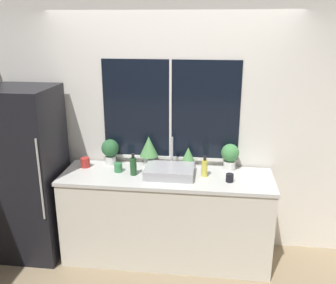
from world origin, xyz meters
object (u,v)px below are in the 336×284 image
object	(u,v)px
bottle_tall	(133,166)
mug_black	(230,178)
sink	(170,171)
soap_bottle	(205,168)
potted_plant_center_left	(149,148)
potted_plant_center_right	(188,158)
mug_green	(118,167)
potted_plant_far_right	(230,155)
mug_red	(85,162)
potted_plant_far_left	(110,150)
refrigerator	(28,174)

from	to	relation	value
bottle_tall	mug_black	world-z (taller)	bottle_tall
sink	soap_bottle	bearing A→B (deg)	3.51
potted_plant_center_left	potted_plant_center_right	xyz separation A→B (m)	(0.41, -0.00, -0.08)
sink	mug_black	xyz separation A→B (m)	(0.59, -0.08, -0.01)
mug_green	potted_plant_center_left	bearing A→B (deg)	35.38
potted_plant_far_right	mug_black	world-z (taller)	potted_plant_far_right
potted_plant_center_right	mug_red	distance (m)	1.08
mug_black	potted_plant_far_left	bearing A→B (deg)	165.72
bottle_tall	mug_green	distance (m)	0.19
potted_plant_far_left	mug_green	bearing A→B (deg)	-56.37
potted_plant_center_left	refrigerator	bearing A→B (deg)	-166.81
mug_red	mug_green	bearing A→B (deg)	-12.76
sink	potted_plant_center_left	bearing A→B (deg)	136.44
mug_green	mug_black	xyz separation A→B (m)	(1.12, -0.12, -0.01)
refrigerator	mug_black	world-z (taller)	refrigerator
potted_plant_center_left	mug_red	xyz separation A→B (m)	(-0.66, -0.12, -0.14)
potted_plant_far_right	potted_plant_center_right	bearing A→B (deg)	180.00
potted_plant_center_right	soap_bottle	xyz separation A→B (m)	(0.18, -0.21, -0.02)
sink	potted_plant_far_right	xyz separation A→B (m)	(0.59, 0.24, 0.11)
potted_plant_far_left	mug_green	size ratio (longest dim) A/B	2.99
soap_bottle	mug_red	distance (m)	1.25
refrigerator	mug_green	size ratio (longest dim) A/B	19.49
soap_bottle	mug_black	size ratio (longest dim) A/B	2.70
sink	potted_plant_center_right	size ratio (longest dim) A/B	2.17
mug_black	potted_plant_center_left	bearing A→B (deg)	159.10
soap_bottle	refrigerator	bearing A→B (deg)	-177.74
soap_bottle	potted_plant_center_right	bearing A→B (deg)	129.44
sink	potted_plant_far_left	world-z (taller)	sink
mug_red	potted_plant_center_right	bearing A→B (deg)	6.16
potted_plant_center_right	soap_bottle	world-z (taller)	potted_plant_center_right
potted_plant_center_right	potted_plant_center_left	bearing A→B (deg)	180.00
sink	bottle_tall	xyz separation A→B (m)	(-0.36, -0.03, 0.05)
potted_plant_center_left	mug_red	distance (m)	0.68
bottle_tall	mug_red	xyz separation A→B (m)	(-0.55, 0.15, -0.04)
potted_plant_far_right	bottle_tall	world-z (taller)	potted_plant_far_right
potted_plant_center_left	mug_red	world-z (taller)	potted_plant_center_left
soap_bottle	mug_red	bearing A→B (deg)	175.51
potted_plant_far_left	mug_red	bearing A→B (deg)	-154.46
refrigerator	potted_plant_far_left	xyz separation A→B (m)	(0.80, 0.29, 0.20)
refrigerator	bottle_tall	world-z (taller)	refrigerator
mug_black	mug_green	bearing A→B (deg)	174.01
sink	soap_bottle	distance (m)	0.35
mug_green	soap_bottle	bearing A→B (deg)	-0.85
potted_plant_far_right	bottle_tall	size ratio (longest dim) A/B	1.21
potted_plant_far_right	potted_plant_center_left	bearing A→B (deg)	180.00
potted_plant_far_right	mug_black	size ratio (longest dim) A/B	3.44
refrigerator	potted_plant_far_left	world-z (taller)	refrigerator
potted_plant_center_right	mug_black	size ratio (longest dim) A/B	2.77
potted_plant_far_right	mug_red	distance (m)	1.51
potted_plant_far_right	bottle_tall	bearing A→B (deg)	-164.69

